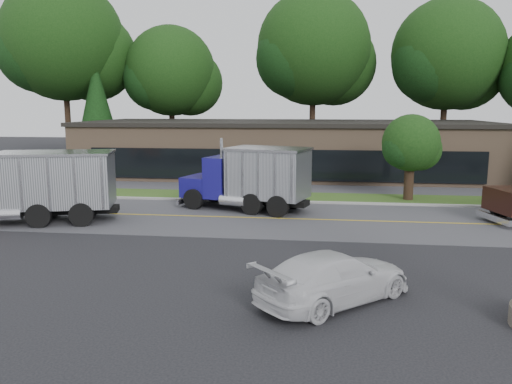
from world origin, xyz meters
TOP-DOWN VIEW (x-y plane):
  - ground at (0.00, 0.00)m, footprint 140.00×140.00m
  - road at (0.00, 9.00)m, footprint 60.00×8.00m
  - center_line at (0.00, 9.00)m, footprint 60.00×0.12m
  - curb at (0.00, 13.20)m, footprint 60.00×0.30m
  - grass_verge at (0.00, 15.00)m, footprint 60.00×3.40m
  - far_parking at (0.00, 20.00)m, footprint 60.00×7.00m
  - strip_mall at (2.00, 26.00)m, footprint 32.00×12.00m
  - tree_far_a at (-19.81, 32.15)m, footprint 12.34×11.61m
  - tree_far_b at (-9.86, 34.11)m, footprint 9.34×8.79m
  - tree_far_c at (4.17, 34.14)m, footprint 11.42×10.75m
  - tree_far_d at (16.16, 33.13)m, footprint 10.57×9.95m
  - evergreen_left at (-16.00, 30.00)m, footprint 4.36×4.36m
  - tree_verge at (10.05, 15.04)m, footprint 3.55×3.34m
  - dump_truck_red at (-8.94, 6.72)m, footprint 9.33×4.69m
  - dump_truck_blue at (1.15, 10.96)m, footprint 7.27×4.42m
  - rally_car at (5.17, -1.36)m, footprint 4.98×4.85m

SIDE VIEW (x-z plane):
  - ground at x=0.00m, z-range 0.00..0.00m
  - road at x=0.00m, z-range -0.01..0.01m
  - center_line at x=0.00m, z-range 0.00..0.00m
  - curb at x=0.00m, z-range -0.06..0.06m
  - grass_verge at x=0.00m, z-range -0.01..0.01m
  - far_parking at x=0.00m, z-range -0.01..0.01m
  - rally_car at x=5.17m, z-range 0.00..1.44m
  - dump_truck_blue at x=1.15m, z-range 0.12..3.48m
  - dump_truck_red at x=-8.94m, z-range 0.13..3.49m
  - strip_mall at x=2.00m, z-range 0.00..4.00m
  - tree_verge at x=10.05m, z-range 0.68..5.74m
  - evergreen_left at x=-16.00m, z-range 0.49..10.39m
  - tree_far_b at x=-9.86m, z-range 1.84..15.16m
  - tree_far_d at x=16.16m, z-range 2.08..17.16m
  - tree_far_c at x=4.17m, z-range 2.25..18.54m
  - tree_far_a at x=-19.81m, z-range 2.43..20.03m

